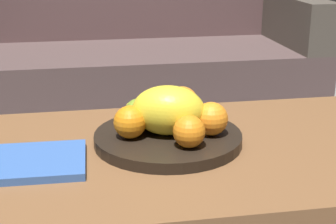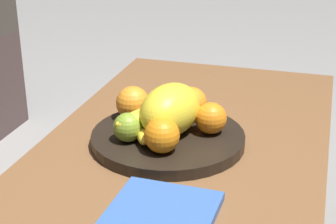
{
  "view_description": "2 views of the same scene",
  "coord_description": "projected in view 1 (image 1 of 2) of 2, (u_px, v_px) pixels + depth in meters",
  "views": [
    {
      "loc": [
        -0.16,
        -1.03,
        0.87
      ],
      "look_at": [
        0.03,
        0.03,
        0.51
      ],
      "focal_mm": 54.9,
      "sensor_mm": 36.0,
      "label": 1
    },
    {
      "loc": [
        -1.0,
        -0.28,
        0.97
      ],
      "look_at": [
        0.03,
        0.03,
        0.51
      ],
      "focal_mm": 59.05,
      "sensor_mm": 36.0,
      "label": 2
    }
  ],
  "objects": [
    {
      "name": "coffee_table",
      "position": [
        155.0,
        168.0,
        1.14
      ],
      "size": [
        1.2,
        0.61,
        0.43
      ],
      "color": "brown",
      "rests_on": "ground_plane"
    },
    {
      "name": "couch",
      "position": [
        128.0,
        65.0,
        2.42
      ],
      "size": [
        1.7,
        0.7,
        0.9
      ],
      "color": "#4D3B3A",
      "rests_on": "ground_plane"
    },
    {
      "name": "fruit_bowl",
      "position": [
        168.0,
        138.0,
        1.16
      ],
      "size": [
        0.33,
        0.33,
        0.03
      ],
      "primitive_type": "cylinder",
      "color": "black",
      "rests_on": "coffee_table"
    },
    {
      "name": "melon_large_front",
      "position": [
        168.0,
        110.0,
        1.13
      ],
      "size": [
        0.19,
        0.15,
        0.11
      ],
      "primitive_type": "ellipsoid",
      "rotation": [
        0.0,
        0.0,
        -0.29
      ],
      "color": "yellow",
      "rests_on": "fruit_bowl"
    },
    {
      "name": "orange_front",
      "position": [
        189.0,
        132.0,
        1.07
      ],
      "size": [
        0.07,
        0.07,
        0.07
      ],
      "primitive_type": "sphere",
      "color": "orange",
      "rests_on": "fruit_bowl"
    },
    {
      "name": "orange_left",
      "position": [
        130.0,
        122.0,
        1.12
      ],
      "size": [
        0.07,
        0.07,
        0.07
      ],
      "primitive_type": "sphere",
      "color": "orange",
      "rests_on": "fruit_bowl"
    },
    {
      "name": "orange_right",
      "position": [
        182.0,
        102.0,
        1.24
      ],
      "size": [
        0.08,
        0.08,
        0.08
      ],
      "primitive_type": "sphere",
      "color": "orange",
      "rests_on": "fruit_bowl"
    },
    {
      "name": "orange_back",
      "position": [
        211.0,
        119.0,
        1.14
      ],
      "size": [
        0.07,
        0.07,
        0.07
      ],
      "primitive_type": "sphere",
      "color": "orange",
      "rests_on": "fruit_bowl"
    },
    {
      "name": "apple_left",
      "position": [
        138.0,
        112.0,
        1.2
      ],
      "size": [
        0.06,
        0.06,
        0.06
      ],
      "primitive_type": "sphere",
      "color": "olive",
      "rests_on": "fruit_bowl"
    },
    {
      "name": "banana_bunch",
      "position": [
        156.0,
        115.0,
        1.18
      ],
      "size": [
        0.16,
        0.13,
        0.06
      ],
      "color": "gold",
      "rests_on": "fruit_bowl"
    },
    {
      "name": "magazine",
      "position": [
        23.0,
        162.0,
        1.05
      ],
      "size": [
        0.25,
        0.19,
        0.02
      ],
      "primitive_type": "cube",
      "rotation": [
        0.0,
        0.0,
        -0.03
      ],
      "color": "#3761AF",
      "rests_on": "coffee_table"
    }
  ]
}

